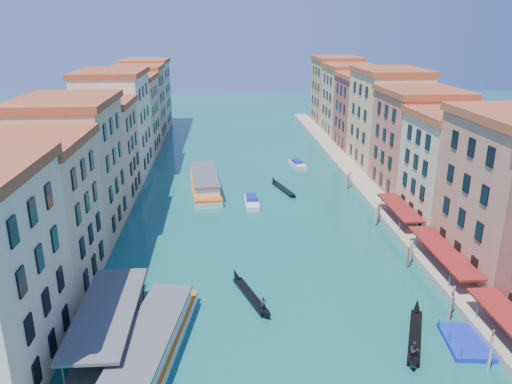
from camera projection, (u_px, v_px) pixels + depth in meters
left_bank_palazzos at (109, 134)px, 94.72m from camera, size 12.80×128.40×21.00m
right_bank_palazzos at (396, 129)px, 98.82m from camera, size 12.80×128.40×21.00m
quay at (354, 174)px, 101.22m from camera, size 4.00×140.00×1.00m
restaurant_awnings at (445, 253)px, 60.73m from camera, size 3.20×44.55×3.12m
vaporetto_stop at (109, 329)px, 48.22m from camera, size 5.40×16.40×3.65m
mooring_poles_right at (402, 246)px, 66.54m from camera, size 1.44×54.24×3.20m
mooring_poles_left at (83, 331)px, 48.10m from camera, size 0.24×8.24×3.20m
vaporetto_near at (152, 343)px, 46.27m from camera, size 7.63×20.23×2.94m
vaporetto_far at (205, 182)px, 93.26m from camera, size 6.73×21.50×3.15m
gondola_fore at (251, 295)px, 56.33m from camera, size 4.40×10.95×2.25m
gondola_right at (415, 336)px, 48.74m from camera, size 5.56×11.52×2.42m
gondola_far at (283, 188)px, 93.29m from camera, size 4.02×11.44×1.65m
motorboat_mid at (252, 201)px, 85.63m from camera, size 2.30×7.10×1.47m
motorboat_far at (297, 164)px, 108.83m from camera, size 3.32×6.77×1.34m
blue_dock at (467, 342)px, 48.17m from camera, size 4.56×6.29×0.49m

